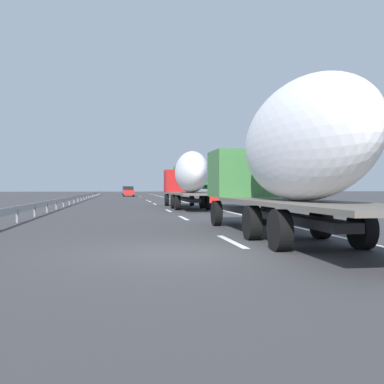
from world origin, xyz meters
TOP-DOWN VIEW (x-y plane):
  - ground_plane at (40.00, 0.00)m, footprint 260.00×260.00m
  - lane_stripe_0 at (2.00, -1.80)m, footprint 3.20×0.20m
  - lane_stripe_1 at (12.27, -1.80)m, footprint 3.20×0.20m
  - lane_stripe_2 at (19.76, -1.80)m, footprint 3.20×0.20m
  - lane_stripe_3 at (32.48, -1.80)m, footprint 3.20×0.20m
  - lane_stripe_4 at (39.87, -1.80)m, footprint 3.20×0.20m
  - lane_stripe_5 at (45.27, -1.80)m, footprint 3.20×0.20m
  - lane_stripe_6 at (64.88, -1.80)m, footprint 3.20×0.20m
  - lane_stripe_7 at (73.24, -1.80)m, footprint 3.20×0.20m
  - edge_line_right at (45.00, -5.50)m, footprint 110.00×0.20m
  - truck_lead at (22.64, -3.60)m, footprint 14.13×2.55m
  - truck_trailing at (2.31, -3.60)m, footprint 14.04×2.55m
  - car_blue_sedan at (87.54, 0.27)m, footprint 4.17×1.85m
  - car_red_compact at (69.29, 0.10)m, footprint 4.31×1.89m
  - road_sign at (38.89, -6.70)m, footprint 0.10×0.90m
  - tree_0 at (57.53, -12.73)m, footprint 3.75×3.75m
  - tree_1 at (84.30, -10.07)m, footprint 3.64×3.64m
  - tree_2 at (79.40, -10.40)m, footprint 3.83×3.83m
  - tree_3 at (58.94, -12.74)m, footprint 3.15×3.15m
  - tree_4 at (88.75, -10.25)m, footprint 2.67×2.67m
  - tree_5 at (30.07, -11.27)m, footprint 2.44×2.44m
  - guardrail_median at (43.00, 6.00)m, footprint 94.00×0.10m

SIDE VIEW (x-z plane):
  - ground_plane at x=40.00m, z-range 0.00..0.00m
  - lane_stripe_0 at x=2.00m, z-range 0.00..0.01m
  - lane_stripe_1 at x=12.27m, z-range 0.00..0.01m
  - lane_stripe_2 at x=19.76m, z-range 0.00..0.01m
  - lane_stripe_3 at x=32.48m, z-range 0.00..0.01m
  - lane_stripe_4 at x=39.87m, z-range 0.00..0.01m
  - lane_stripe_5 at x=45.27m, z-range 0.00..0.01m
  - lane_stripe_6 at x=64.88m, z-range 0.00..0.01m
  - lane_stripe_7 at x=73.24m, z-range 0.00..0.01m
  - edge_line_right at x=45.00m, z-range 0.00..0.01m
  - guardrail_median at x=43.00m, z-range 0.20..0.96m
  - car_red_compact at x=69.29m, z-range 0.02..1.80m
  - car_blue_sedan at x=87.54m, z-range 0.01..1.87m
  - road_sign at x=38.89m, z-range 0.64..4.02m
  - truck_lead at x=22.64m, z-range 0.30..4.48m
  - truck_trailing at x=2.31m, z-range 0.30..4.91m
  - tree_2 at x=79.40m, z-range 0.75..6.18m
  - tree_3 at x=58.94m, z-range 0.67..6.46m
  - tree_5 at x=30.07m, z-range 0.77..6.45m
  - tree_4 at x=88.75m, z-range 0.65..7.08m
  - tree_1 at x=84.30m, z-range 0.76..7.10m
  - tree_0 at x=57.53m, z-range 0.98..8.45m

